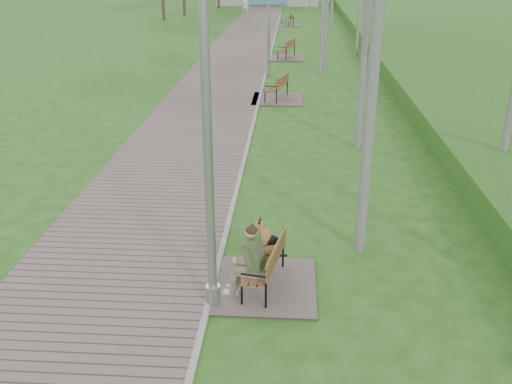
% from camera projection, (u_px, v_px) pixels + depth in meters
% --- Properties ---
extents(ground, '(120.00, 120.00, 0.00)m').
position_uv_depth(ground, '(226.00, 233.00, 11.07)').
color(ground, '#29541A').
rests_on(ground, ground).
extents(walkway, '(3.50, 67.00, 0.04)m').
position_uv_depth(walkway, '(239.00, 51.00, 30.91)').
color(walkway, '#74645E').
rests_on(walkway, ground).
extents(kerb, '(0.10, 67.00, 0.05)m').
position_uv_depth(kerb, '(271.00, 52.00, 30.80)').
color(kerb, '#999993').
rests_on(kerb, ground).
extents(embankment, '(14.00, 70.00, 1.60)m').
position_uv_depth(embankment, '(508.00, 59.00, 28.72)').
color(embankment, '#498B2E').
rests_on(embankment, ground).
extents(bench_main, '(1.62, 1.80, 1.42)m').
position_uv_depth(bench_main, '(261.00, 267.00, 9.13)').
color(bench_main, '#74645E').
rests_on(bench_main, ground).
extents(bench_second, '(1.82, 2.02, 1.11)m').
position_uv_depth(bench_second, '(276.00, 94.00, 20.89)').
color(bench_second, '#74645E').
rests_on(bench_second, ground).
extents(bench_third, '(1.86, 2.06, 1.14)m').
position_uv_depth(bench_third, '(286.00, 54.00, 28.98)').
color(bench_third, '#74645E').
rests_on(bench_third, ground).
extents(bench_far, '(1.56, 1.73, 0.96)m').
position_uv_depth(bench_far, '(289.00, 23.00, 41.52)').
color(bench_far, '#74645E').
rests_on(bench_far, ground).
extents(lamp_post_near, '(0.22, 0.22, 5.82)m').
position_uv_depth(lamp_post_near, '(208.00, 137.00, 7.78)').
color(lamp_post_near, '#95979C').
rests_on(lamp_post_near, ground).
extents(lamp_post_second, '(0.21, 0.21, 5.44)m').
position_uv_depth(lamp_post_second, '(269.00, 15.00, 24.05)').
color(lamp_post_second, '#95979C').
rests_on(lamp_post_second, ground).
extents(pedestrian_near, '(0.59, 0.40, 1.61)m').
position_uv_depth(pedestrian_near, '(245.00, 6.00, 47.63)').
color(pedestrian_near, white).
rests_on(pedestrian_near, ground).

